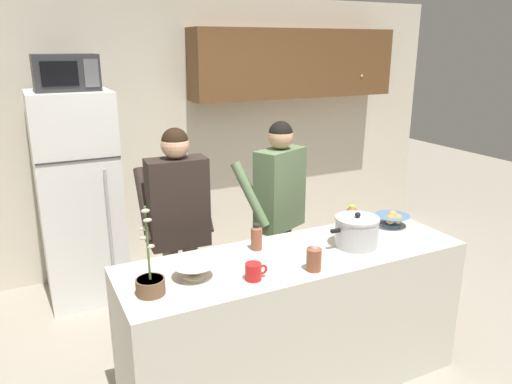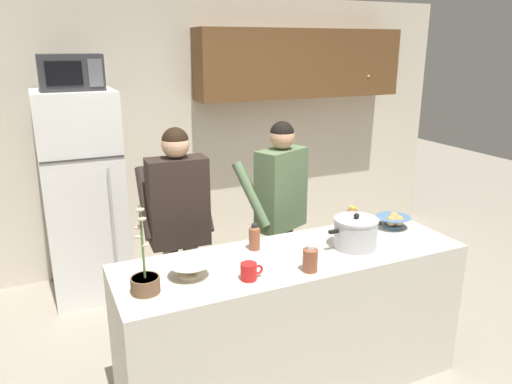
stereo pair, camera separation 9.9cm
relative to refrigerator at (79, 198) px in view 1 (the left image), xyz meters
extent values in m
plane|color=#9E9384|center=(1.03, -1.85, -0.90)|extent=(14.00, 14.00, 0.00)
cube|color=beige|center=(1.03, 0.45, 0.40)|extent=(6.00, 0.12, 2.60)
cube|color=brown|center=(2.23, 0.22, 1.07)|extent=(2.21, 0.34, 0.67)
sphere|color=gold|center=(2.95, 0.05, 0.93)|extent=(0.03, 0.03, 0.03)
cube|color=beige|center=(1.03, -1.85, -0.44)|extent=(2.16, 0.68, 0.92)
cube|color=white|center=(0.00, 0.00, 0.00)|extent=(0.64, 0.64, 1.80)
cube|color=#333333|center=(0.00, -0.32, 0.40)|extent=(0.63, 0.01, 0.01)
cylinder|color=#B2B2B7|center=(0.18, -0.35, -0.09)|extent=(0.02, 0.02, 0.81)
cube|color=#2D2D30|center=(0.00, -0.02, 1.04)|extent=(0.48, 0.36, 0.28)
cube|color=black|center=(-0.06, -0.20, 1.04)|extent=(0.26, 0.01, 0.18)
cube|color=#59595B|center=(0.17, -0.20, 1.04)|extent=(0.11, 0.01, 0.21)
cylinder|color=#726656|center=(0.60, -1.09, -0.51)|extent=(0.11, 0.11, 0.79)
cylinder|color=#726656|center=(0.46, -1.08, -0.51)|extent=(0.11, 0.11, 0.79)
cube|color=#2D231E|center=(0.53, -1.09, 0.20)|extent=(0.42, 0.22, 0.62)
sphere|color=#D8A884|center=(0.53, -1.09, 0.61)|extent=(0.19, 0.19, 0.19)
sphere|color=black|center=(0.53, -1.09, 0.63)|extent=(0.18, 0.18, 0.18)
cylinder|color=#2D231E|center=(0.74, -0.98, 0.18)|extent=(0.10, 0.37, 0.48)
cylinder|color=#2D231E|center=(0.33, -0.96, 0.18)|extent=(0.10, 0.37, 0.48)
cylinder|color=black|center=(1.40, -1.06, -0.51)|extent=(0.11, 0.11, 0.78)
cylinder|color=black|center=(1.27, -1.12, -0.51)|extent=(0.11, 0.11, 0.78)
cube|color=#59724C|center=(1.34, -1.09, 0.19)|extent=(0.45, 0.35, 0.62)
sphere|color=tan|center=(1.34, -1.09, 0.60)|extent=(0.19, 0.19, 0.19)
sphere|color=black|center=(1.34, -1.09, 0.62)|extent=(0.18, 0.18, 0.18)
cylinder|color=#59724C|center=(1.48, -0.89, 0.17)|extent=(0.22, 0.37, 0.48)
cylinder|color=#59724C|center=(1.10, -1.06, 0.17)|extent=(0.22, 0.37, 0.48)
cylinder|color=silver|center=(1.44, -1.90, 0.11)|extent=(0.27, 0.27, 0.17)
cylinder|color=silver|center=(1.44, -1.90, 0.20)|extent=(0.28, 0.28, 0.02)
sphere|color=black|center=(1.44, -1.90, 0.23)|extent=(0.04, 0.04, 0.04)
cube|color=black|center=(1.28, -1.90, 0.15)|extent=(0.06, 0.02, 0.02)
cube|color=black|center=(1.61, -1.90, 0.15)|extent=(0.06, 0.02, 0.02)
cylinder|color=red|center=(0.65, -2.03, 0.07)|extent=(0.09, 0.09, 0.10)
torus|color=red|center=(0.71, -2.03, 0.07)|extent=(0.06, 0.01, 0.06)
cylinder|color=#4C7299|center=(1.89, -1.73, 0.03)|extent=(0.13, 0.13, 0.02)
cone|color=#4C7299|center=(1.89, -1.73, 0.07)|extent=(0.24, 0.24, 0.06)
sphere|color=tan|center=(1.85, -1.75, 0.09)|extent=(0.07, 0.07, 0.07)
sphere|color=tan|center=(1.92, -1.70, 0.09)|extent=(0.07, 0.07, 0.07)
sphere|color=tan|center=(1.90, -1.77, 0.09)|extent=(0.07, 0.07, 0.07)
cylinder|color=beige|center=(0.37, -1.87, 0.03)|extent=(0.13, 0.13, 0.02)
cone|color=beige|center=(0.37, -1.87, 0.07)|extent=(0.23, 0.23, 0.06)
cylinder|color=brown|center=(1.63, -1.60, 0.08)|extent=(0.07, 0.07, 0.12)
cone|color=brown|center=(1.63, -1.60, 0.15)|extent=(0.07, 0.07, 0.02)
cylinder|color=gold|center=(1.63, -1.60, 0.16)|extent=(0.04, 0.04, 0.02)
cylinder|color=brown|center=(1.01, -2.08, 0.09)|extent=(0.09, 0.09, 0.13)
cone|color=brown|center=(1.01, -2.08, 0.16)|extent=(0.09, 0.09, 0.02)
cylinder|color=white|center=(1.01, -2.08, 0.17)|extent=(0.05, 0.05, 0.02)
cylinder|color=brown|center=(0.85, -1.67, 0.09)|extent=(0.07, 0.07, 0.14)
cone|color=brown|center=(0.85, -1.67, 0.17)|extent=(0.07, 0.07, 0.02)
cylinder|color=#262626|center=(0.85, -1.67, 0.18)|extent=(0.04, 0.04, 0.02)
cylinder|color=brown|center=(0.11, -1.94, 0.06)|extent=(0.15, 0.15, 0.09)
cylinder|color=#38281E|center=(0.11, -1.94, 0.10)|extent=(0.14, 0.14, 0.01)
cylinder|color=#4C7238|center=(0.11, -1.94, 0.30)|extent=(0.01, 0.02, 0.39)
ellipsoid|color=beige|center=(0.12, -1.94, 0.28)|extent=(0.04, 0.03, 0.02)
ellipsoid|color=beige|center=(0.09, -1.93, 0.33)|extent=(0.04, 0.03, 0.02)
ellipsoid|color=beige|center=(0.10, -1.93, 0.38)|extent=(0.04, 0.03, 0.02)
ellipsoid|color=beige|center=(0.11, -1.95, 0.43)|extent=(0.04, 0.03, 0.02)
ellipsoid|color=beige|center=(0.11, -1.95, 0.47)|extent=(0.04, 0.03, 0.02)
camera|label=1|loc=(-0.40, -4.19, 1.25)|focal=34.14mm
camera|label=2|loc=(-0.31, -4.23, 1.25)|focal=34.14mm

